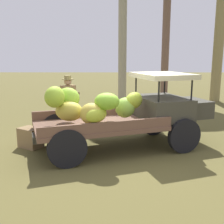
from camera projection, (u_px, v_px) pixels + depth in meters
The scene contains 4 objects.
ground_plane at pixel (119, 152), 6.75m from camera, with size 60.00×60.00×0.00m, color brown.
truck at pixel (129, 112), 6.84m from camera, with size 4.66×2.90×1.86m.
farmer at pixel (69, 101), 8.12m from camera, with size 0.58×0.55×1.73m.
wooden_crate at pixel (31, 138), 7.02m from camera, with size 0.56×0.39×0.51m, color olive.
Camera 1 is at (-0.13, -6.41, 2.33)m, focal length 44.42 mm.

